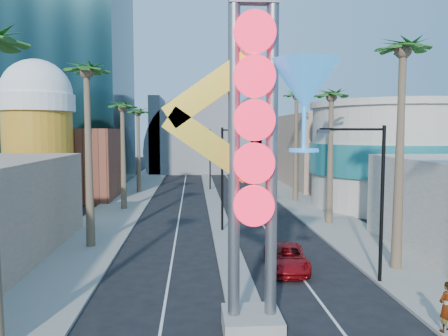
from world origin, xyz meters
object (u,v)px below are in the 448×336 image
(neon_sign, at_px, (275,142))
(red_pickup, at_px, (286,258))
(pedestrian_b, at_px, (384,225))
(pedestrian_a, at_px, (447,307))

(neon_sign, relative_size, red_pickup, 2.57)
(pedestrian_b, bearing_deg, neon_sign, 52.37)
(pedestrian_a, distance_m, pedestrian_b, 15.08)
(neon_sign, height_order, red_pickup, neon_sign)
(pedestrian_b, bearing_deg, pedestrian_a, 73.86)
(pedestrian_a, xyz_separation_m, pedestrian_b, (4.09, 14.51, -0.09))
(neon_sign, distance_m, pedestrian_b, 18.57)
(red_pickup, xyz_separation_m, pedestrian_b, (8.44, 6.29, 0.35))
(neon_sign, relative_size, pedestrian_b, 7.14)
(pedestrian_a, height_order, pedestrian_b, pedestrian_a)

